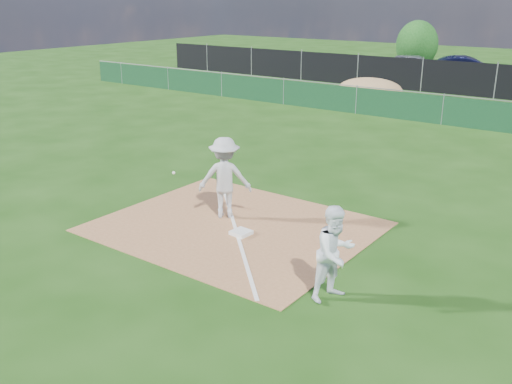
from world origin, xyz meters
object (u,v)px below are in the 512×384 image
first_base (241,233)px  runner (335,253)px  tree_left (417,45)px  car_left (414,66)px  car_mid (466,70)px  play_at_first (225,178)px

first_base → runner: (3.07, -1.25, 0.81)m
tree_left → car_left: bearing=-69.9°
runner → car_left: size_ratio=0.39×
car_left → tree_left: size_ratio=1.28×
first_base → tree_left: bearing=104.9°
car_mid → tree_left: tree_left is taller
runner → tree_left: size_ratio=0.50×
car_mid → tree_left: 6.67m
first_base → play_at_first: (-1.00, 0.66, 0.95)m
tree_left → car_mid: bearing=-41.1°
car_left → runner: bearing=-174.2°
car_left → car_mid: 3.65m
car_mid → runner: bearing=172.5°
tree_left → runner: bearing=-70.7°
play_at_first → runner: size_ratio=1.30×
runner → car_left: runner is taller
runner → tree_left: (-11.43, 32.63, 0.93)m
car_mid → first_base: bearing=166.8°
car_mid → tree_left: (-4.97, 4.33, 0.99)m
car_mid → car_left: bearing=60.3°
first_base → car_mid: (-3.40, 27.05, 0.75)m
runner → tree_left: bearing=37.3°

